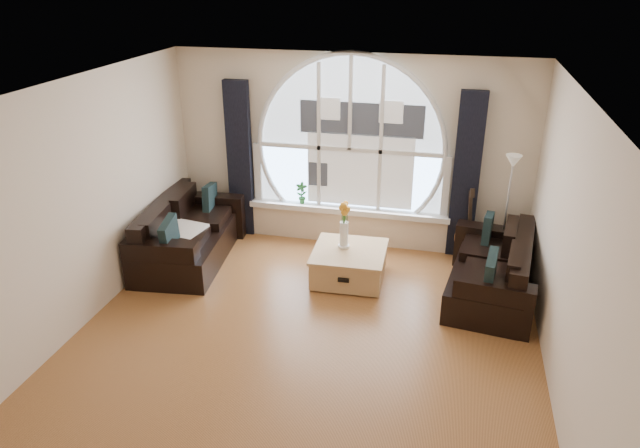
{
  "coord_description": "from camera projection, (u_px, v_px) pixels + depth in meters",
  "views": [
    {
      "loc": [
        1.37,
        -4.96,
        3.74
      ],
      "look_at": [
        0.0,
        0.9,
        1.05
      ],
      "focal_mm": 32.64,
      "sensor_mm": 36.0,
      "label": 1
    }
  ],
  "objects": [
    {
      "name": "potted_plant",
      "position": [
        302.0,
        193.0,
        8.43
      ],
      "size": [
        0.18,
        0.13,
        0.32
      ],
      "primitive_type": "imported",
      "rotation": [
        0.0,
        0.0,
        0.1
      ],
      "color": "#1E6023",
      "rests_on": "window_sill"
    },
    {
      "name": "curtain_right",
      "position": [
        466.0,
        177.0,
        7.76
      ],
      "size": [
        0.35,
        0.12,
        2.3
      ],
      "primitive_type": "cube",
      "color": "black",
      "rests_on": "ground"
    },
    {
      "name": "ceiling",
      "position": [
        297.0,
        94.0,
        5.12
      ],
      "size": [
        5.0,
        5.5,
        0.01
      ],
      "primitive_type": "cube",
      "color": "silver",
      "rests_on": "ground"
    },
    {
      "name": "vase_flowers",
      "position": [
        344.0,
        219.0,
        7.34
      ],
      "size": [
        0.24,
        0.24,
        0.7
      ],
      "primitive_type": "cube",
      "color": "white",
      "rests_on": "coffee_chest"
    },
    {
      "name": "arched_window",
      "position": [
        350.0,
        133.0,
        7.98
      ],
      "size": [
        2.6,
        0.06,
        2.15
      ],
      "primitive_type": "cube",
      "color": "silver",
      "rests_on": "wall_back"
    },
    {
      "name": "window_sill",
      "position": [
        348.0,
        210.0,
        8.37
      ],
      "size": [
        2.9,
        0.22,
        0.08
      ],
      "primitive_type": "cube",
      "color": "white",
      "rests_on": "wall_back"
    },
    {
      "name": "sofa_left",
      "position": [
        189.0,
        233.0,
        7.91
      ],
      "size": [
        1.14,
        1.96,
        0.83
      ],
      "primitive_type": "cube",
      "rotation": [
        0.0,
        0.0,
        0.11
      ],
      "color": "black",
      "rests_on": "ground"
    },
    {
      "name": "window_frame",
      "position": [
        350.0,
        134.0,
        7.95
      ],
      "size": [
        2.76,
        0.08,
        2.15
      ],
      "primitive_type": "cube",
      "color": "white",
      "rests_on": "wall_back"
    },
    {
      "name": "ground",
      "position": [
        301.0,
        347.0,
        6.22
      ],
      "size": [
        5.0,
        5.5,
        0.01
      ],
      "primitive_type": "cube",
      "color": "brown",
      "rests_on": "ground"
    },
    {
      "name": "wall_back",
      "position": [
        350.0,
        152.0,
        8.11
      ],
      "size": [
        5.0,
        0.01,
        2.7
      ],
      "primitive_type": "cube",
      "color": "beige",
      "rests_on": "ground"
    },
    {
      "name": "wall_front",
      "position": [
        171.0,
        436.0,
        3.23
      ],
      "size": [
        5.0,
        0.01,
        2.7
      ],
      "primitive_type": "cube",
      "color": "beige",
      "rests_on": "ground"
    },
    {
      "name": "neighbor_house",
      "position": [
        360.0,
        143.0,
        7.98
      ],
      "size": [
        1.7,
        0.02,
        1.5
      ],
      "primitive_type": "cube",
      "color": "silver",
      "rests_on": "wall_back"
    },
    {
      "name": "coffee_chest",
      "position": [
        349.0,
        263.0,
        7.49
      ],
      "size": [
        0.94,
        0.94,
        0.45
      ],
      "primitive_type": "cube",
      "rotation": [
        0.0,
        0.0,
        0.03
      ],
      "color": "tan",
      "rests_on": "ground"
    },
    {
      "name": "throw_blanket",
      "position": [
        181.0,
        233.0,
        7.67
      ],
      "size": [
        0.64,
        0.64,
        0.1
      ],
      "primitive_type": "cube",
      "rotation": [
        0.0,
        0.0,
        -0.17
      ],
      "color": "silver",
      "rests_on": "sofa_left"
    },
    {
      "name": "wall_left",
      "position": [
        73.0,
        210.0,
        6.19
      ],
      "size": [
        0.01,
        5.5,
        2.7
      ],
      "primitive_type": "cube",
      "color": "beige",
      "rests_on": "ground"
    },
    {
      "name": "floor_lamp",
      "position": [
        506.0,
        215.0,
        7.47
      ],
      "size": [
        0.24,
        0.24,
        1.6
      ],
      "primitive_type": "cube",
      "color": "#B2B2B2",
      "rests_on": "ground"
    },
    {
      "name": "attic_slope",
      "position": [
        554.0,
        149.0,
        4.8
      ],
      "size": [
        0.92,
        5.5,
        0.72
      ],
      "primitive_type": "cube",
      "color": "silver",
      "rests_on": "ground"
    },
    {
      "name": "sofa_right",
      "position": [
        491.0,
        267.0,
        7.03
      ],
      "size": [
        1.1,
        1.84,
        0.77
      ],
      "primitive_type": "cube",
      "rotation": [
        0.0,
        0.0,
        -0.14
      ],
      "color": "black",
      "rests_on": "ground"
    },
    {
      "name": "curtain_left",
      "position": [
        240.0,
        160.0,
        8.42
      ],
      "size": [
        0.35,
        0.12,
        2.3
      ],
      "primitive_type": "cube",
      "color": "black",
      "rests_on": "ground"
    },
    {
      "name": "guitar",
      "position": [
        469.0,
        222.0,
        7.91
      ],
      "size": [
        0.41,
        0.34,
        1.06
      ],
      "primitive_type": "cube",
      "rotation": [
        0.0,
        0.0,
        0.3
      ],
      "color": "#975A2A",
      "rests_on": "ground"
    },
    {
      "name": "wall_right",
      "position": [
        571.0,
        260.0,
        5.15
      ],
      "size": [
        0.01,
        5.5,
        2.7
      ],
      "primitive_type": "cube",
      "color": "beige",
      "rests_on": "ground"
    }
  ]
}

